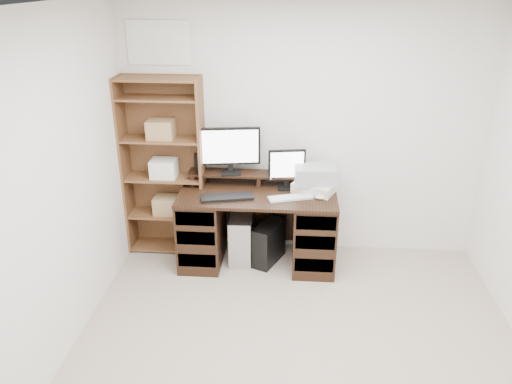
# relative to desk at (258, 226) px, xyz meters

# --- Properties ---
(room) EXTENTS (3.54, 4.04, 2.54)m
(room) POSITION_rel_desk_xyz_m (0.40, -1.64, 0.86)
(room) COLOR #B09D8C
(room) RESTS_ON ground
(desk) EXTENTS (1.50, 0.70, 0.75)m
(desk) POSITION_rel_desk_xyz_m (0.00, 0.00, 0.00)
(desk) COLOR black
(desk) RESTS_ON ground
(riser_shelf) EXTENTS (1.40, 0.22, 0.12)m
(riser_shelf) POSITION_rel_desk_xyz_m (0.00, 0.21, 0.45)
(riser_shelf) COLOR black
(riser_shelf) RESTS_ON desk
(monitor_wide) EXTENTS (0.58, 0.17, 0.46)m
(monitor_wide) POSITION_rel_desk_xyz_m (-0.28, 0.19, 0.74)
(monitor_wide) COLOR black
(monitor_wide) RESTS_ON riser_shelf
(monitor_small) EXTENTS (0.36, 0.16, 0.39)m
(monitor_small) POSITION_rel_desk_xyz_m (0.27, 0.14, 0.57)
(monitor_small) COLOR black
(monitor_small) RESTS_ON desk
(speaker) EXTENTS (0.10, 0.10, 0.19)m
(speaker) POSITION_rel_desk_xyz_m (-0.60, 0.20, 0.58)
(speaker) COLOR black
(speaker) RESTS_ON riser_shelf
(keyboard_black) EXTENTS (0.51, 0.27, 0.03)m
(keyboard_black) POSITION_rel_desk_xyz_m (-0.27, -0.16, 0.37)
(keyboard_black) COLOR black
(keyboard_black) RESTS_ON desk
(keyboard_white) EXTENTS (0.43, 0.25, 0.02)m
(keyboard_white) POSITION_rel_desk_xyz_m (0.31, -0.11, 0.37)
(keyboard_white) COLOR silver
(keyboard_white) RESTS_ON desk
(mouse) EXTENTS (0.10, 0.07, 0.04)m
(mouse) POSITION_rel_desk_xyz_m (0.59, -0.10, 0.38)
(mouse) COLOR silver
(mouse) RESTS_ON desk
(printer) EXTENTS (0.46, 0.41, 0.09)m
(printer) POSITION_rel_desk_xyz_m (0.54, 0.07, 0.41)
(printer) COLOR beige
(printer) RESTS_ON desk
(basket) EXTENTS (0.40, 0.30, 0.16)m
(basket) POSITION_rel_desk_xyz_m (0.54, 0.07, 0.54)
(basket) COLOR #9BA1A6
(basket) RESTS_ON printer
(tower_silver) EXTENTS (0.23, 0.49, 0.48)m
(tower_silver) POSITION_rel_desk_xyz_m (-0.17, 0.06, -0.15)
(tower_silver) COLOR #B0B2B7
(tower_silver) RESTS_ON ground
(tower_black) EXTENTS (0.33, 0.45, 0.42)m
(tower_black) POSITION_rel_desk_xyz_m (0.11, 0.00, -0.18)
(tower_black) COLOR black
(tower_black) RESTS_ON ground
(bookshelf) EXTENTS (0.80, 0.30, 1.80)m
(bookshelf) POSITION_rel_desk_xyz_m (-0.95, 0.21, 0.53)
(bookshelf) COLOR brown
(bookshelf) RESTS_ON ground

